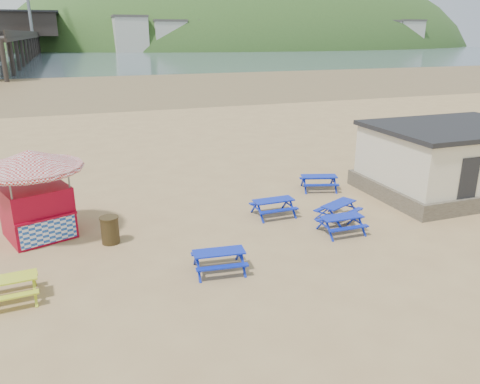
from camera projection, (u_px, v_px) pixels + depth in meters
name	position (u px, v px, depth m)	size (l,w,h in m)	color
ground	(244.00, 230.00, 17.59)	(400.00, 400.00, 0.00)	tan
wet_sand	(110.00, 85.00, 66.56)	(400.00, 400.00, 0.00)	olive
sea	(81.00, 54.00, 168.94)	(400.00, 400.00, 0.00)	#465865
picnic_table_blue_a	(273.00, 208.00, 18.92)	(1.65, 1.34, 0.68)	#0D12B9
picnic_table_blue_b	(319.00, 183.00, 22.04)	(1.96, 1.75, 0.69)	#0D12B9
picnic_table_blue_d	(219.00, 261.00, 14.50)	(1.73, 1.45, 0.67)	#0D12B9
picnic_table_blue_e	(341.00, 224.00, 17.28)	(1.57, 1.27, 0.65)	#0D12B9
picnic_table_blue_f	(338.00, 211.00, 18.55)	(2.00, 1.85, 0.67)	#0D12B9
picnic_table_yellow	(6.00, 290.00, 12.82)	(1.76, 1.46, 0.70)	gold
ice_cream_kiosk	(33.00, 183.00, 16.47)	(4.60, 4.60, 3.23)	maroon
litter_bin	(110.00, 230.00, 16.39)	(0.67, 0.67, 0.98)	#3E3116
amenity_block	(452.00, 159.00, 21.35)	(7.40, 5.40, 3.15)	#665B4C
pier	(26.00, 38.00, 168.73)	(24.00, 220.00, 39.29)	black
headland_town	(253.00, 66.00, 254.20)	(264.00, 144.00, 108.00)	#2D4C1E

